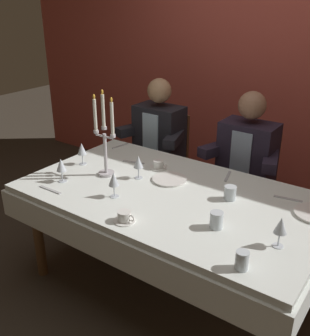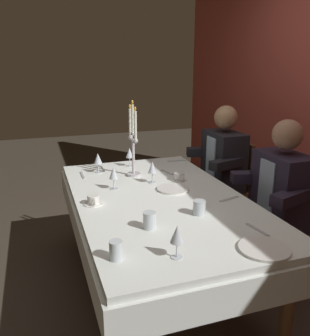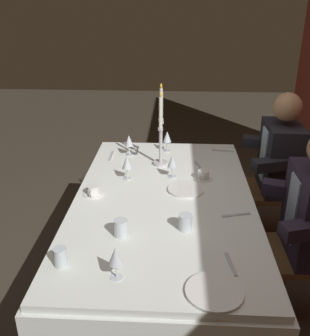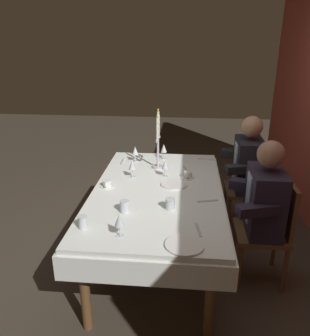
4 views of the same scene
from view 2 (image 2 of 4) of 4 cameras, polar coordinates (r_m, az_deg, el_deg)
ground_plane at (r=2.77m, az=0.66°, el=-19.03°), size 12.00×12.00×0.00m
dining_table at (r=2.46m, az=0.70°, el=-7.20°), size 1.94×1.14×0.74m
candelabra at (r=2.80m, az=-3.51°, el=3.59°), size 0.19×0.11×0.60m
dinner_plate_0 at (r=2.55m, az=2.91°, el=-3.31°), size 0.23×0.23×0.01m
dinner_plate_1 at (r=1.85m, az=17.01°, el=-12.20°), size 0.25×0.25×0.01m
wine_glass_0 at (r=2.66m, az=-0.42°, el=0.03°), size 0.07×0.07×0.16m
wine_glass_1 at (r=2.94m, az=-9.07°, el=1.40°), size 0.07×0.07×0.16m
wine_glass_2 at (r=1.66m, az=3.55°, el=-10.64°), size 0.07×0.07×0.16m
wine_glass_3 at (r=2.54m, az=-6.60°, el=-0.91°), size 0.07×0.07×0.16m
wine_glass_4 at (r=3.09m, az=-4.14°, el=2.37°), size 0.07×0.07×0.16m
water_tumbler_0 at (r=1.96m, az=-0.86°, el=-8.34°), size 0.07×0.07×0.09m
water_tumbler_1 at (r=1.69m, az=-6.24°, el=-12.92°), size 0.06×0.06×0.09m
water_tumbler_2 at (r=2.15m, az=7.06°, el=-6.27°), size 0.07×0.07×0.09m
coffee_cup_0 at (r=2.32m, az=-9.80°, el=-5.10°), size 0.13×0.12×0.06m
coffee_cup_1 at (r=2.74m, az=3.92°, el=-1.46°), size 0.13×0.12×0.06m
fork_0 at (r=2.42m, az=11.72°, el=-4.84°), size 0.06×0.17×0.01m
fork_1 at (r=2.93m, az=1.94°, el=-0.72°), size 0.17×0.06×0.01m
fork_2 at (r=2.04m, az=15.99°, el=-9.41°), size 0.17×0.05×0.01m
knife_3 at (r=2.92m, az=-11.49°, el=-1.12°), size 0.19×0.02×0.01m
fork_4 at (r=3.27m, az=3.47°, el=1.14°), size 0.04×0.17×0.01m
seated_diner_0 at (r=3.38m, az=10.94°, el=1.25°), size 0.63×0.48×1.24m
seated_diner_1 at (r=2.72m, az=19.62°, el=-3.25°), size 0.63×0.48×1.24m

